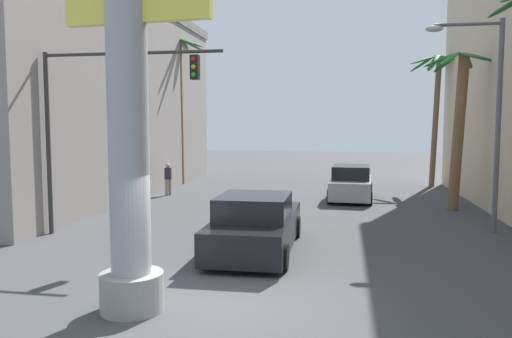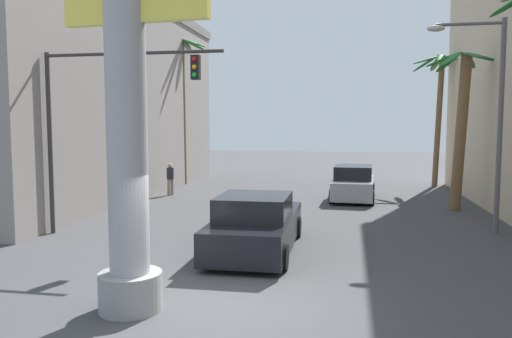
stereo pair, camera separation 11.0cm
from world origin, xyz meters
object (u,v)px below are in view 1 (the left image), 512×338
object	(u,v)px
palm_tree_far_right	(436,96)
palm_tree_mid_right	(458,115)
neon_sign_pole	(127,34)
car_lead	(256,225)
palm_tree_far_left	(180,95)
car_far	(351,184)
traffic_light_mast	(101,104)
pedestrian_far_left	(168,177)
street_lamp	(486,104)

from	to	relation	value
palm_tree_far_right	palm_tree_mid_right	bearing A→B (deg)	-93.39
neon_sign_pole	palm_tree_far_right	size ratio (longest dim) A/B	1.46
car_lead	palm_tree_far_left	world-z (taller)	palm_tree_far_left
neon_sign_pole	palm_tree_far_right	world-z (taller)	neon_sign_pole
car_far	palm_tree_far_right	xyz separation A→B (m)	(4.56, 5.75, 4.24)
neon_sign_pole	traffic_light_mast	xyz separation A→B (m)	(-3.45, 5.67, -0.96)
car_far	palm_tree_mid_right	size ratio (longest dim) A/B	0.68
pedestrian_far_left	traffic_light_mast	bearing A→B (deg)	-82.32
car_far	palm_tree_far_right	distance (m)	8.48
car_far	car_lead	bearing A→B (deg)	-104.73
traffic_light_mast	palm_tree_mid_right	size ratio (longest dim) A/B	0.89
palm_tree_mid_right	neon_sign_pole	bearing A→B (deg)	-123.04
street_lamp	pedestrian_far_left	xyz separation A→B (m)	(-12.71, 6.24, -3.13)
traffic_light_mast	palm_tree_mid_right	world-z (taller)	palm_tree_mid_right
car_lead	car_far	bearing A→B (deg)	75.27
palm_tree_far_right	neon_sign_pole	bearing A→B (deg)	-112.94
street_lamp	palm_tree_far_left	size ratio (longest dim) A/B	0.80
car_lead	car_far	size ratio (longest dim) A/B	1.19
car_lead	traffic_light_mast	bearing A→B (deg)	168.48
neon_sign_pole	traffic_light_mast	distance (m)	6.71
street_lamp	car_far	size ratio (longest dim) A/B	1.54
car_far	street_lamp	bearing A→B (deg)	-57.97
palm_tree_mid_right	palm_tree_far_left	world-z (taller)	palm_tree_far_left
palm_tree_mid_right	car_far	bearing A→B (deg)	152.95
palm_tree_far_left	car_lead	bearing A→B (deg)	-64.00
traffic_light_mast	car_far	distance (m)	12.16
neon_sign_pole	car_far	size ratio (longest dim) A/B	2.46
street_lamp	car_lead	size ratio (longest dim) A/B	1.30
neon_sign_pole	palm_tree_mid_right	size ratio (longest dim) A/B	1.68
traffic_light_mast	palm_tree_far_left	xyz separation A→B (m)	(-2.05, 13.25, 1.07)
palm_tree_far_left	palm_tree_far_right	bearing A→B (deg)	5.95
car_far	palm_tree_far_right	size ratio (longest dim) A/B	0.59
neon_sign_pole	palm_tree_mid_right	xyz separation A→B (m)	(8.17, 12.56, -1.18)
palm_tree_far_right	palm_tree_far_left	bearing A→B (deg)	-174.05
palm_tree_mid_right	traffic_light_mast	bearing A→B (deg)	-149.34
palm_tree_far_left	pedestrian_far_left	bearing A→B (deg)	-78.98
palm_tree_far_right	pedestrian_far_left	bearing A→B (deg)	-155.97
palm_tree_mid_right	pedestrian_far_left	bearing A→B (deg)	171.44
palm_tree_mid_right	pedestrian_far_left	world-z (taller)	palm_tree_mid_right
car_far	pedestrian_far_left	bearing A→B (deg)	-178.92
car_lead	neon_sign_pole	bearing A→B (deg)	-107.26
car_far	palm_tree_mid_right	distance (m)	5.52
street_lamp	pedestrian_far_left	size ratio (longest dim) A/B	4.27
neon_sign_pole	palm_tree_mid_right	bearing A→B (deg)	56.96
neon_sign_pole	palm_tree_mid_right	world-z (taller)	neon_sign_pole
car_far	palm_tree_far_right	bearing A→B (deg)	51.60
neon_sign_pole	car_far	world-z (taller)	neon_sign_pole
palm_tree_far_right	traffic_light_mast	bearing A→B (deg)	-129.36
traffic_light_mast	palm_tree_mid_right	distance (m)	13.50
street_lamp	palm_tree_mid_right	xyz separation A→B (m)	(0.09, 4.31, -0.24)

